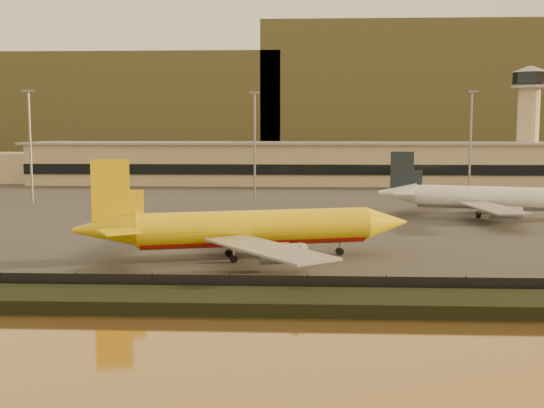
# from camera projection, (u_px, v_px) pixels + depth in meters

# --- Properties ---
(ground) EXTENTS (900.00, 900.00, 0.00)m
(ground) POSITION_uv_depth(u_px,v_px,m) (290.00, 272.00, 82.72)
(ground) COLOR black
(ground) RESTS_ON ground
(embankment) EXTENTS (320.00, 7.00, 1.40)m
(embankment) POSITION_uv_depth(u_px,v_px,m) (287.00, 302.00, 65.77)
(embankment) COLOR black
(embankment) RESTS_ON ground
(tarmac) EXTENTS (320.00, 220.00, 0.20)m
(tarmac) POSITION_uv_depth(u_px,v_px,m) (297.00, 194.00, 177.00)
(tarmac) COLOR #2D2D2D
(tarmac) RESTS_ON ground
(perimeter_fence) EXTENTS (300.00, 0.05, 2.20)m
(perimeter_fence) POSITION_uv_depth(u_px,v_px,m) (288.00, 286.00, 69.67)
(perimeter_fence) COLOR black
(perimeter_fence) RESTS_ON tarmac
(terminal_building) EXTENTS (202.00, 25.00, 12.60)m
(terminal_building) POSITION_uv_depth(u_px,v_px,m) (250.00, 164.00, 207.28)
(terminal_building) COLOR tan
(terminal_building) RESTS_ON tarmac
(control_tower) EXTENTS (11.20, 11.20, 35.50)m
(control_tower) POSITION_uv_depth(u_px,v_px,m) (529.00, 113.00, 207.10)
(control_tower) COLOR tan
(control_tower) RESTS_ON tarmac
(apron_light_masts) EXTENTS (152.20, 12.20, 25.40)m
(apron_light_masts) POSITION_uv_depth(u_px,v_px,m) (363.00, 134.00, 154.69)
(apron_light_masts) COLOR slate
(apron_light_masts) RESTS_ON tarmac
(distant_hills) EXTENTS (470.00, 160.00, 70.00)m
(distant_hills) POSITION_uv_depth(u_px,v_px,m) (267.00, 104.00, 417.54)
(distant_hills) COLOR brown
(distant_hills) RESTS_ON ground
(dhl_cargo_jet) EXTENTS (43.96, 42.11, 13.31)m
(dhl_cargo_jet) POSITION_uv_depth(u_px,v_px,m) (249.00, 229.00, 89.25)
(dhl_cargo_jet) COLOR #DFBC0B
(dhl_cargo_jet) RESTS_ON tarmac
(white_narrowbody_jet) EXTENTS (42.73, 40.88, 12.42)m
(white_narrowbody_jet) POSITION_uv_depth(u_px,v_px,m) (492.00, 198.00, 129.60)
(white_narrowbody_jet) COLOR white
(white_narrowbody_jet) RESTS_ON tarmac
(gse_vehicle_yellow) EXTENTS (4.57, 2.86, 1.91)m
(gse_vehicle_yellow) POSITION_uv_depth(u_px,v_px,m) (320.00, 231.00, 107.27)
(gse_vehicle_yellow) COLOR #DFBC0B
(gse_vehicle_yellow) RESTS_ON tarmac
(gse_vehicle_white) EXTENTS (4.92, 3.16, 2.05)m
(gse_vehicle_white) POSITION_uv_depth(u_px,v_px,m) (253.00, 220.00, 119.35)
(gse_vehicle_white) COLOR white
(gse_vehicle_white) RESTS_ON tarmac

